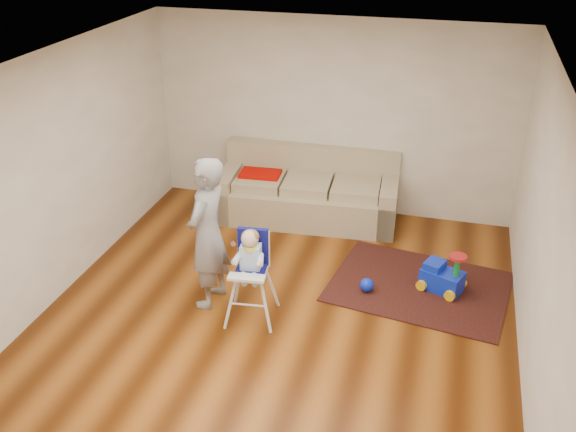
% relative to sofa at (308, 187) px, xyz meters
% --- Properties ---
extents(ground, '(5.50, 5.50, 0.00)m').
position_rel_sofa_xyz_m(ground, '(0.24, -2.30, -0.47)').
color(ground, '#461E06').
rests_on(ground, ground).
extents(room_envelope, '(5.04, 5.52, 2.72)m').
position_rel_sofa_xyz_m(room_envelope, '(0.24, -1.77, 1.40)').
color(room_envelope, beige).
rests_on(room_envelope, ground).
extents(sofa, '(2.51, 1.16, 0.94)m').
position_rel_sofa_xyz_m(sofa, '(0.00, 0.00, 0.00)').
color(sofa, tan).
rests_on(sofa, ground).
extents(side_table, '(0.50, 0.50, 0.50)m').
position_rel_sofa_xyz_m(side_table, '(-0.54, 0.17, -0.22)').
color(side_table, black).
rests_on(side_table, ground).
extents(area_rug, '(2.17, 1.76, 0.02)m').
position_rel_sofa_xyz_m(area_rug, '(1.67, -1.37, -0.46)').
color(area_rug, black).
rests_on(area_rug, ground).
extents(ride_on_toy, '(0.55, 0.47, 0.50)m').
position_rel_sofa_xyz_m(ride_on_toy, '(1.92, -1.36, -0.21)').
color(ride_on_toy, '#102CD7').
rests_on(ride_on_toy, area_rug).
extents(toy_ball, '(0.16, 0.16, 0.16)m').
position_rel_sofa_xyz_m(toy_ball, '(1.10, -1.63, -0.38)').
color(toy_ball, '#102CD7').
rests_on(toy_ball, area_rug).
extents(high_chair, '(0.55, 0.55, 1.07)m').
position_rel_sofa_xyz_m(high_chair, '(-0.02, -2.43, 0.04)').
color(high_chair, silver).
rests_on(high_chair, ground).
extents(adult, '(0.48, 0.67, 1.72)m').
position_rel_sofa_xyz_m(adult, '(-0.55, -2.26, 0.39)').
color(adult, gray).
rests_on(adult, ground).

